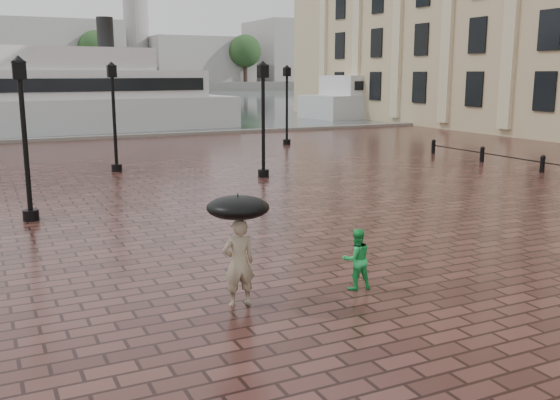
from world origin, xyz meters
name	(u,v)px	position (x,y,z in m)	size (l,w,h in m)	color
ground	(430,302)	(0.00, 0.00, 0.00)	(300.00, 300.00, 0.00)	#391E1A
harbour_water	(29,101)	(0.00, 92.00, 0.00)	(240.00, 240.00, 0.00)	#41494F
quay_edge	(104,139)	(0.00, 32.00, 0.00)	(80.00, 0.60, 0.30)	slate
far_shore	(7,86)	(0.00, 160.00, 1.00)	(300.00, 60.00, 2.00)	#4C4C47
distant_skyline	(207,52)	(48.14, 150.00, 9.45)	(102.50, 22.00, 33.00)	gray
far_trees	(9,47)	(0.00, 138.00, 9.42)	(188.00, 8.00, 13.50)	#2D2119
street_lamps	(126,116)	(-1.60, 17.60, 2.33)	(21.44, 14.44, 4.40)	black
adult_pedestrian	(239,263)	(-3.18, 1.35, 0.79)	(0.58, 0.38, 1.58)	tan
child_pedestrian	(356,259)	(-0.83, 1.18, 0.59)	(0.58, 0.45, 1.19)	green
ferry_near	(67,98)	(-1.33, 37.85, 2.40)	(24.73, 7.89, 7.98)	silver
ferry_far	(404,93)	(31.02, 42.36, 2.18)	(22.61, 8.41, 7.24)	silver
umbrella	(238,207)	(-3.18, 1.35, 1.79)	(1.10, 1.10, 1.11)	black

